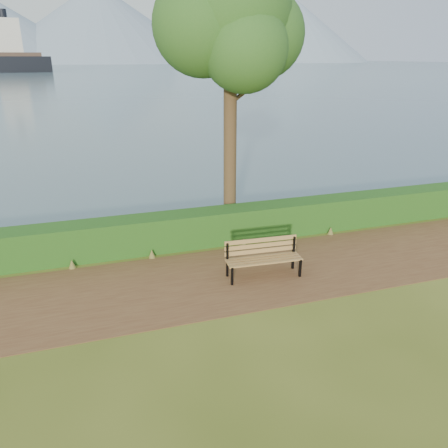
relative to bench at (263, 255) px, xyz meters
name	(u,v)px	position (x,y,z in m)	size (l,w,h in m)	color
ground	(211,286)	(-1.42, -0.18, -0.55)	(140.00, 140.00, 0.00)	#485718
path	(207,281)	(-1.42, 0.12, -0.54)	(40.00, 3.40, 0.01)	brown
hedge	(186,229)	(-1.42, 2.42, -0.05)	(32.00, 0.85, 1.00)	#194D16
water	(81,66)	(-1.42, 259.82, -0.54)	(700.00, 510.00, 0.00)	#425A6B
mountains	(63,27)	(-10.59, 405.87, 27.15)	(585.00, 190.00, 70.00)	gray
bench	(263,255)	(0.00, 0.00, 0.00)	(1.93, 0.68, 0.95)	black
tree	(230,18)	(0.16, 3.14, 5.63)	(4.32, 3.59, 8.31)	#3D2619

